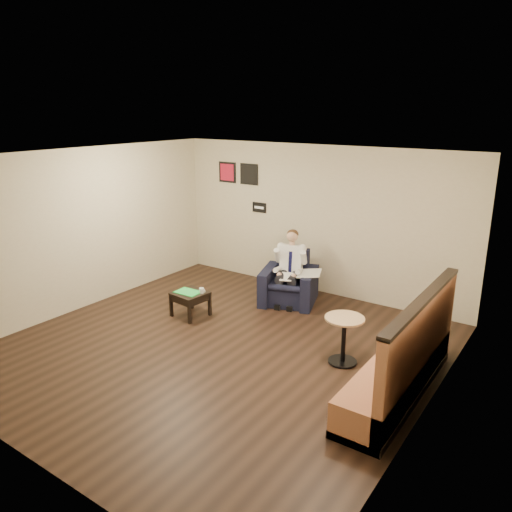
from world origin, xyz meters
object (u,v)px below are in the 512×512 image
Objects in this scene: banquette at (399,345)px; armchair at (289,278)px; green_folder at (188,292)px; seated_man at (288,271)px; coffee_mug at (202,291)px; smartphone at (198,290)px; cafe_table at (344,340)px; side_table at (190,304)px.

armchair is at bearing 145.25° from banquette.
banquette is (3.77, -0.35, 0.23)m from green_folder.
seated_man is 13.98× the size of coffee_mug.
armchair is at bearing 70.34° from smartphone.
banquette reaches higher than cafe_table.
cafe_table is at bearing -58.90° from armchair.
coffee_mug is 0.03× the size of banquette.
smartphone is at bearing 66.08° from side_table.
armchair is 1.65m from coffee_mug.
coffee_mug is at bearing -7.10° from smartphone.
coffee_mug reaches higher than green_folder.
cafe_table is at bearing -0.31° from side_table.
coffee_mug is at bearing 27.12° from green_folder.
smartphone reaches higher than side_table.
cafe_table is at bearing -57.32° from seated_man.
side_table is at bearing 27.12° from green_folder.
armchair is at bearing 139.91° from cafe_table.
banquette is at bearing -53.57° from armchair.
side_table is 1.22× the size of green_folder.
green_folder is 4.74× the size of coffee_mug.
cafe_table reaches higher than coffee_mug.
side_table is 0.20× the size of banquette.
coffee_mug is at bearing 172.69° from banquette.
smartphone is at bearing -145.04° from armchair.
green_folder is 0.24m from coffee_mug.
armchair is at bearing 54.83° from side_table.
armchair is 0.37× the size of banquette.
armchair is 1.86m from green_folder.
armchair is 0.21m from seated_man.
armchair reaches higher than coffee_mug.
seated_man reaches higher than side_table.
cafe_table is (2.67, -0.11, -0.13)m from coffee_mug.
smartphone is (-0.99, -1.35, -0.03)m from armchair.
armchair is 1.68m from smartphone.
side_table is at bearing -147.14° from seated_man.
armchair reaches higher than cafe_table.
side_table is 3.78m from banquette.
green_folder is 3.21× the size of smartphone.
side_table is at bearing -143.99° from armchair.
seated_man is 1.84× the size of cafe_table.
seated_man is 1.81m from side_table.
seated_man is 2.27m from cafe_table.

